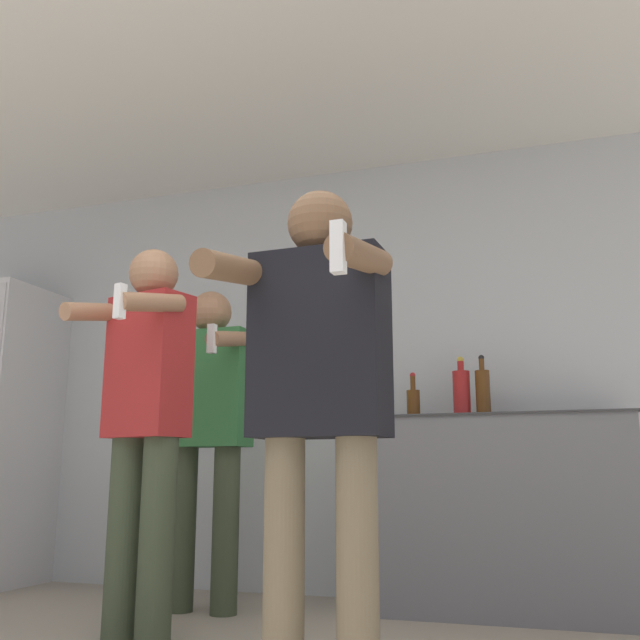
# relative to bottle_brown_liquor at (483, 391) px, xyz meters

# --- Properties ---
(wall_back) EXTENTS (7.00, 0.06, 2.55)m
(wall_back) POSITION_rel_bottle_brown_liquor_xyz_m (-0.64, 0.30, 0.18)
(wall_back) COLOR #B2B7BC
(wall_back) RESTS_ON ground_plane
(ceiling_slab) EXTENTS (7.00, 3.18, 0.05)m
(ceiling_slab) POSITION_rel_bottle_brown_liquor_xyz_m (-0.64, -1.06, 1.48)
(ceiling_slab) COLOR silver
(ceiling_slab) RESTS_ON wall_back
(counter) EXTENTS (1.32, 0.55, 0.97)m
(counter) POSITION_rel_bottle_brown_liquor_xyz_m (0.06, 0.01, -0.61)
(counter) COLOR slate
(counter) RESTS_ON ground_plane
(bottle_brown_liquor) EXTENTS (0.08, 0.08, 0.32)m
(bottle_brown_liquor) POSITION_rel_bottle_brown_liquor_xyz_m (0.00, 0.00, 0.00)
(bottle_brown_liquor) COLOR #563314
(bottle_brown_liquor) RESTS_ON counter
(bottle_tall_gin) EXTENTS (0.09, 0.09, 0.32)m
(bottle_tall_gin) POSITION_rel_bottle_brown_liquor_xyz_m (-0.11, 0.00, 0.00)
(bottle_tall_gin) COLOR maroon
(bottle_tall_gin) RESTS_ON counter
(bottle_amber_bourbon) EXTENTS (0.07, 0.07, 0.24)m
(bottle_amber_bourbon) POSITION_rel_bottle_brown_liquor_xyz_m (-0.37, 0.00, -0.04)
(bottle_amber_bourbon) COLOR #563314
(bottle_amber_bourbon) RESTS_ON counter
(person_woman_foreground) EXTENTS (0.50, 0.54, 1.59)m
(person_woman_foreground) POSITION_rel_bottle_brown_liquor_xyz_m (-0.35, -1.68, -0.15)
(person_woman_foreground) COLOR #75664C
(person_woman_foreground) RESTS_ON ground_plane
(person_man_side) EXTENTS (0.48, 0.52, 1.67)m
(person_man_side) POSITION_rel_bottle_brown_liquor_xyz_m (-1.33, -1.09, -0.17)
(person_man_side) COLOR #38422D
(person_man_side) RESTS_ON ground_plane
(person_spectator_back) EXTENTS (0.51, 0.51, 1.65)m
(person_spectator_back) POSITION_rel_bottle_brown_liquor_xyz_m (-1.39, -0.40, -0.13)
(person_spectator_back) COLOR #38422D
(person_spectator_back) RESTS_ON ground_plane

